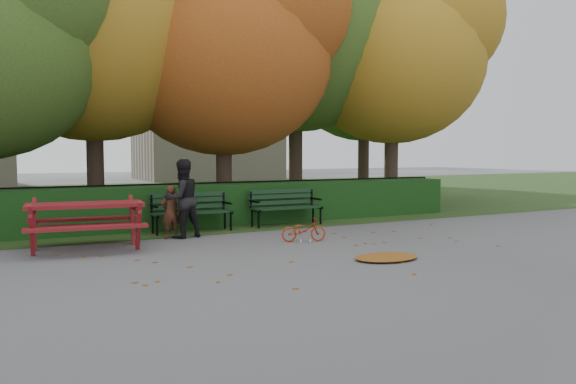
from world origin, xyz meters
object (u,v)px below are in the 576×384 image
tree_g (375,62)px  tree_e (405,49)px  picnic_table (85,213)px  bench_left (191,209)px  bench_right (285,204)px  tree_d (310,20)px  child (170,212)px  tree_b (108,11)px  bicycle (304,230)px  adult (182,199)px  tree_c (238,41)px

tree_g → tree_e: bearing=-114.4°
tree_g → picnic_table: tree_g is taller
bench_left → bench_right: (2.40, 0.00, 0.00)m
bench_right → bench_left: bearing=180.0°
tree_d → bench_left: bearing=-145.7°
picnic_table → tree_e: bearing=25.1°
tree_g → bench_left: size_ratio=4.75×
tree_e → tree_g: 4.39m
tree_d → picnic_table: (-7.64, -4.93, -5.31)m
tree_e → child: (-8.53, -2.84, -4.53)m
tree_b → tree_d: bearing=4.4°
bicycle → tree_b: bearing=44.4°
bench_left → child: child is taller
tree_b → adult: (0.69, -3.85, -4.58)m
tree_d → bicycle: 9.04m
tree_c → tree_g: size_ratio=0.94×
tree_b → tree_e: bearing=-6.2°
tree_c → child: (-2.84, -3.03, -4.27)m
tree_d → tree_g: bearing=29.6°
tree_e → picnic_table: 11.72m
bench_right → bicycle: bearing=-109.6°
tree_b → adult: size_ratio=5.34×
bench_right → picnic_table: 5.06m
tree_e → adult: 9.74m
tree_c → tree_d: bearing=22.6°
tree_b → tree_g: size_ratio=1.03×
tree_b → child: 6.19m
tree_b → tree_g: 11.19m
tree_b → picnic_table: (-1.32, -4.45, -4.73)m
bench_right → adult: adult is taller
adult → bench_right: bearing=-177.2°
tree_g → bench_left: 12.37m
child → tree_g: bearing=-154.6°
tree_e → bench_left: 9.29m
tree_d → picnic_table: 10.53m
tree_d → child: (-5.88, -4.30, -5.43)m
tree_d → bench_left: tree_d is taller
tree_d → bench_right: (-2.78, -3.53, -5.46)m
tree_d → adult: size_ratio=5.82×
tree_e → child: 10.07m
adult → bench_left: bearing=-132.3°
bench_left → bench_right: size_ratio=1.00×
picnic_table → adult: adult is taller
bench_right → tree_e: bearing=20.9°
picnic_table → bench_left: bearing=36.2°
tree_d → bicycle: bearing=-121.5°
tree_b → bench_left: (1.14, -3.04, -4.88)m
tree_c → bicycle: (-0.60, -4.69, -4.59)m
tree_g → picnic_table: bearing=-148.3°
tree_e → bench_left: tree_e is taller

